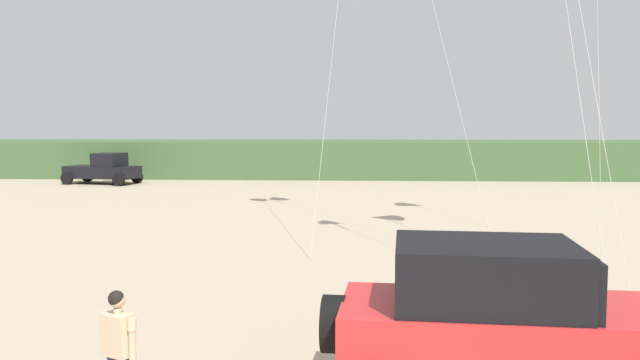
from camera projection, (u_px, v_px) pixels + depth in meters
dune_ridge at (351, 158)px, 47.09m from camera, size 90.00×8.52×2.57m
jeep at (506, 324)px, 8.26m from camera, size 4.93×2.68×2.26m
person_watching at (119, 346)px, 8.20m from camera, size 0.56×0.44×1.67m
distant_pickup at (104, 169)px, 40.59m from camera, size 4.90×3.27×1.98m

